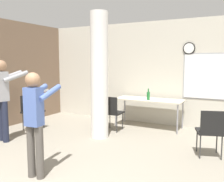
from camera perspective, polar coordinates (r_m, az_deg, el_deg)
name	(u,v)px	position (r m, az deg, el deg)	size (l,w,h in m)	color
wall_back	(161,73)	(6.93, 11.12, 3.99)	(8.00, 0.15, 2.80)	beige
support_pillar	(99,76)	(5.57, -2.90, 3.49)	(0.39, 0.39, 2.80)	white
folding_table	(149,101)	(6.55, 8.40, -2.25)	(1.76, 0.68, 0.75)	beige
bottle_on_table	(148,96)	(6.38, 8.30, -1.03)	(0.08, 0.08, 0.29)	#1E6B2D
chair_table_left	(112,111)	(6.17, -0.01, -4.54)	(0.46, 0.46, 0.87)	black
chair_mid_room	(210,129)	(4.83, 21.56, -8.17)	(0.55, 0.55, 0.87)	black
chair_by_left_wall	(31,109)	(6.70, -18.08, -3.97)	(0.49, 0.49, 0.87)	black
person_watching_back	(3,94)	(5.80, -23.56, -0.64)	(0.51, 0.69, 1.75)	#1E2338
person_playing_front	(35,116)	(3.82, -17.13, -5.57)	(0.39, 0.60, 1.56)	#514C47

